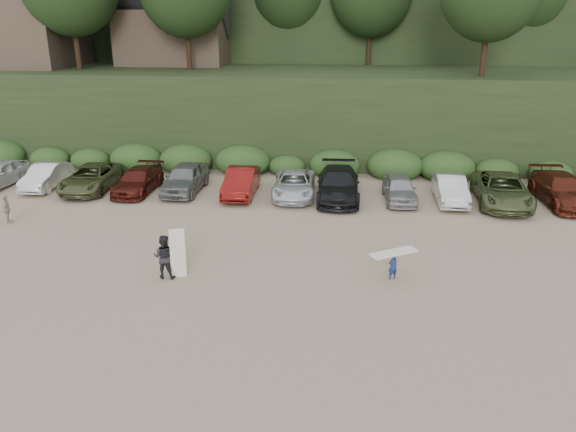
# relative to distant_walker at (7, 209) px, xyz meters

# --- Properties ---
(ground) EXTENTS (120.00, 120.00, 0.00)m
(ground) POSITION_rel_distant_walker_xyz_m (14.97, -4.01, -0.74)
(ground) COLOR tan
(ground) RESTS_ON ground
(parked_cars) EXTENTS (40.14, 6.12, 1.65)m
(parked_cars) POSITION_rel_distant_walker_xyz_m (15.26, 5.85, 0.02)
(parked_cars) COLOR silver
(parked_cars) RESTS_ON ground
(distant_walker) EXTENTS (0.62, 0.94, 1.48)m
(distant_walker) POSITION_rel_distant_walker_xyz_m (0.00, 0.00, 0.00)
(distant_walker) COLOR #A5A28C
(distant_walker) RESTS_ON ground
(child_surfer) EXTENTS (1.92, 1.45, 1.15)m
(child_surfer) POSITION_rel_distant_walker_xyz_m (18.41, -4.16, 0.04)
(child_surfer) COLOR navy
(child_surfer) RESTS_ON ground
(adult_surfer) EXTENTS (1.32, 0.67, 2.08)m
(adult_surfer) POSITION_rel_distant_walker_xyz_m (9.62, -4.99, 0.16)
(adult_surfer) COLOR black
(adult_surfer) RESTS_ON ground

